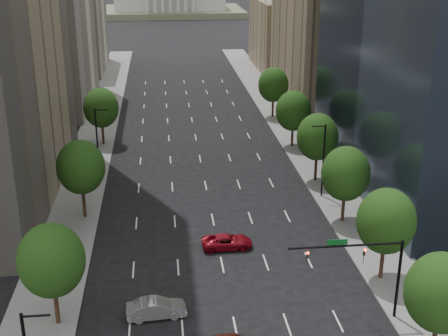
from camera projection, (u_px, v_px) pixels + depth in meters
name	position (u px, v px, depth m)	size (l,w,h in m)	color
sidewalk_left	(80.00, 190.00, 74.29)	(6.00, 200.00, 0.15)	slate
sidewalk_right	(326.00, 180.00, 77.39)	(6.00, 200.00, 0.15)	slate
midrise_cream_left	(45.00, 9.00, 107.26)	(14.00, 30.00, 35.00)	beige
filler_left	(73.00, 31.00, 140.97)	(14.00, 26.00, 18.00)	beige
parking_tan_right	(324.00, 21.00, 110.34)	(14.00, 30.00, 30.00)	#8C7759
filler_right	(286.00, 34.00, 143.53)	(14.00, 26.00, 16.00)	#8C7759
tree_right_0	(441.00, 293.00, 42.79)	(5.20, 5.20, 8.39)	#382316
tree_right_1	(386.00, 221.00, 52.90)	(5.20, 5.20, 8.75)	#382316
tree_right_2	(346.00, 174.00, 64.13)	(5.20, 5.20, 8.61)	#382316
tree_right_3	(317.00, 137.00, 75.20)	(5.20, 5.20, 8.89)	#382316
tree_right_4	(293.00, 111.00, 88.39)	(5.20, 5.20, 8.46)	#382316
tree_right_5	(273.00, 85.00, 103.18)	(5.20, 5.20, 8.75)	#382316
tree_left_0	(51.00, 261.00, 46.38)	(5.20, 5.20, 8.75)	#382316
tree_left_1	(81.00, 167.00, 64.93)	(5.20, 5.20, 8.97)	#382316
tree_left_2	(101.00, 108.00, 89.24)	(5.20, 5.20, 8.68)	#382316
streetlight_rn	(323.00, 159.00, 70.85)	(1.70, 0.20, 9.00)	black
streetlight_ln	(98.00, 140.00, 77.48)	(1.70, 0.20, 9.00)	black
traffic_signal	(370.00, 263.00, 47.17)	(9.12, 0.40, 7.38)	black
foothills	(198.00, 13.00, 594.80)	(720.00, 413.00, 263.00)	olive
car_silver	(156.00, 308.00, 49.05)	(1.69, 4.84, 1.60)	gray
car_red_far	(227.00, 242.00, 60.18)	(2.33, 5.05, 1.40)	maroon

